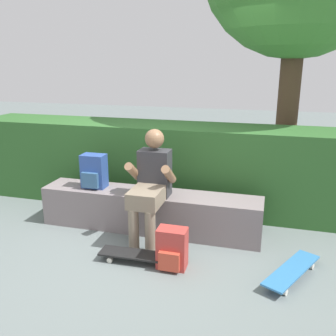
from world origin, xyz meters
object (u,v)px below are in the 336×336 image
Objects in this scene: backpack_on_bench at (94,172)px; backpack_on_ground at (172,249)px; bench_main at (150,211)px; skateboard_near_person at (139,255)px; person_skater at (151,182)px; skateboard_beside_bench at (292,271)px.

backpack_on_bench reaches higher than backpack_on_ground.
bench_main is 0.76m from skateboard_near_person.
person_skater is at bearing 125.49° from backpack_on_ground.
backpack_on_bench is at bearing 147.61° from backpack_on_ground.
skateboard_near_person is at bearing 179.39° from backpack_on_ground.
bench_main is at bearing 158.42° from skateboard_beside_bench.
backpack_on_bench is 1.44m from backpack_on_ground.
bench_main is 3.20× the size of skateboard_beside_bench.
backpack_on_bench is (-2.25, 0.61, 0.58)m from skateboard_beside_bench.
backpack_on_ground reaches higher than skateboard_beside_bench.
backpack_on_ground is at bearing -0.61° from skateboard_near_person.
skateboard_near_person is 2.01× the size of backpack_on_ground.
bench_main is 6.41× the size of backpack_on_bench.
skateboard_beside_bench is at bearing -21.58° from bench_main.
person_skater is 0.79m from skateboard_near_person.
skateboard_beside_bench is at bearing -15.17° from backpack_on_bench.
person_skater reaches higher than skateboard_beside_bench.
backpack_on_ground is (0.33, -0.00, 0.12)m from skateboard_near_person.
bench_main is 6.41× the size of backpack_on_ground.
bench_main is at bearing 100.14° from skateboard_near_person.
person_skater reaches higher than skateboard_near_person.
bench_main reaches higher than skateboard_beside_bench.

